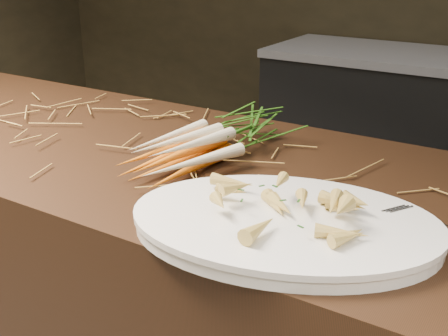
% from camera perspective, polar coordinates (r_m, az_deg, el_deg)
% --- Properties ---
extents(main_counter, '(2.40, 0.70, 0.90)m').
position_cam_1_polar(main_counter, '(1.49, -5.92, -14.75)').
color(main_counter, black).
rests_on(main_counter, ground).
extents(back_counter, '(1.82, 0.62, 0.84)m').
position_cam_1_polar(back_counter, '(2.99, 21.70, 2.44)').
color(back_counter, black).
rests_on(back_counter, ground).
extents(straw_bedding, '(1.40, 0.60, 0.02)m').
position_cam_1_polar(straw_bedding, '(1.27, -6.71, 2.10)').
color(straw_bedding, olive).
rests_on(straw_bedding, main_counter).
extents(root_veg_bunch, '(0.20, 0.49, 0.09)m').
position_cam_1_polar(root_veg_bunch, '(1.23, -0.48, 3.24)').
color(root_veg_bunch, '#E45F00').
rests_on(root_veg_bunch, main_counter).
extents(serving_platter, '(0.57, 0.46, 0.03)m').
position_cam_1_polar(serving_platter, '(0.91, 6.11, -5.96)').
color(serving_platter, white).
rests_on(serving_platter, main_counter).
extents(roasted_veg_heap, '(0.28, 0.24, 0.05)m').
position_cam_1_polar(roasted_veg_heap, '(0.89, 6.21, -3.66)').
color(roasted_veg_heap, '#B59445').
rests_on(roasted_veg_heap, serving_platter).
extents(serving_fork, '(0.11, 0.17, 0.00)m').
position_cam_1_polar(serving_fork, '(0.88, 17.34, -6.79)').
color(serving_fork, silver).
rests_on(serving_fork, serving_platter).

